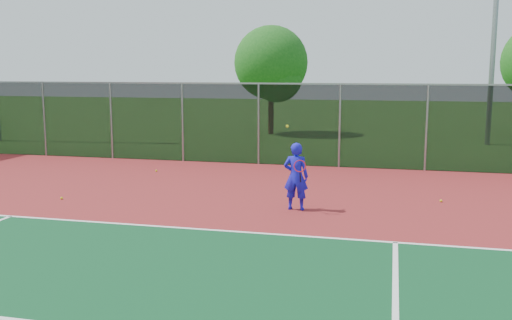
% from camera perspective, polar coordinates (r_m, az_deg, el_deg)
% --- Properties ---
extents(ground, '(120.00, 120.00, 0.00)m').
position_cam_1_polar(ground, '(9.42, 1.20, -12.83)').
color(ground, '#285C1A').
rests_on(ground, ground).
extents(court_apron, '(30.00, 20.00, 0.02)m').
position_cam_1_polar(court_apron, '(11.27, 3.42, -9.09)').
color(court_apron, maroon).
rests_on(court_apron, ground).
extents(fence_back, '(30.00, 0.06, 3.03)m').
position_cam_1_polar(fence_back, '(20.72, 8.37, 3.51)').
color(fence_back, black).
rests_on(fence_back, court_apron).
extents(tennis_player, '(0.63, 0.62, 2.13)m').
position_cam_1_polar(tennis_player, '(14.30, 4.02, -1.63)').
color(tennis_player, '#1A16D6').
rests_on(tennis_player, court_apron).
extents(practice_ball_0, '(0.07, 0.07, 0.07)m').
position_cam_1_polar(practice_ball_0, '(20.05, -9.94, -1.06)').
color(practice_ball_0, yellow).
rests_on(practice_ball_0, court_apron).
extents(practice_ball_3, '(0.07, 0.07, 0.07)m').
position_cam_1_polar(practice_ball_3, '(16.01, 18.02, -3.90)').
color(practice_ball_3, yellow).
rests_on(practice_ball_3, court_apron).
extents(practice_ball_4, '(0.07, 0.07, 0.07)m').
position_cam_1_polar(practice_ball_4, '(16.43, -18.86, -3.63)').
color(practice_ball_4, yellow).
rests_on(practice_ball_4, court_apron).
extents(tree_back_left, '(4.03, 4.03, 5.93)m').
position_cam_1_polar(tree_back_left, '(31.44, 1.67, 9.36)').
color(tree_back_left, '#3D2816').
rests_on(tree_back_left, ground).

